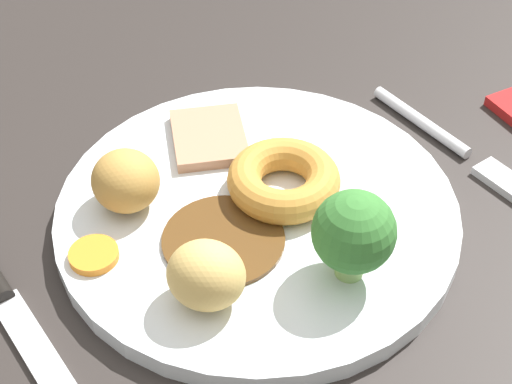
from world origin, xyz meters
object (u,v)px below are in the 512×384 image
object	(u,v)px
roast_potato_left	(126,181)
carrot_coin_front	(94,255)
yorkshire_pudding	(282,179)
roast_potato_right	(206,275)
broccoli_floret	(354,233)
meat_slice_main	(209,137)
knife	(0,290)
dinner_plate	(256,211)
fork	(454,145)

from	to	relation	value
roast_potato_left	carrot_coin_front	world-z (taller)	roast_potato_left
yorkshire_pudding	roast_potato_right	distance (cm)	10.16
roast_potato_right	broccoli_floret	size ratio (longest dim) A/B	0.76
roast_potato_left	meat_slice_main	bearing A→B (deg)	-161.32
roast_potato_left	knife	xyz separation A→B (cm)	(9.49, 1.53, -2.93)
dinner_plate	knife	bearing A→B (deg)	-10.52
fork	knife	distance (cm)	32.87
dinner_plate	knife	world-z (taller)	dinner_plate
roast_potato_left	carrot_coin_front	xyz separation A→B (cm)	(3.91, 3.14, -1.72)
dinner_plate	roast_potato_right	xyz separation A→B (cm)	(6.69, 5.05, 2.74)
dinner_plate	meat_slice_main	distance (cm)	7.28
yorkshire_pudding	dinner_plate	bearing A→B (deg)	-0.02
yorkshire_pudding	carrot_coin_front	bearing A→B (deg)	-6.36
carrot_coin_front	knife	distance (cm)	5.93
roast_potato_left	carrot_coin_front	distance (cm)	5.30
roast_potato_left	knife	size ratio (longest dim) A/B	0.24
fork	knife	bearing A→B (deg)	-101.49
dinner_plate	fork	world-z (taller)	dinner_plate
knife	roast_potato_right	bearing A→B (deg)	47.58
broccoli_floret	meat_slice_main	bearing A→B (deg)	-87.75
dinner_plate	roast_potato_left	size ratio (longest dim) A/B	5.88
dinner_plate	knife	xyz separation A→B (cm)	(16.41, -3.05, -0.25)
roast_potato_right	carrot_coin_front	xyz separation A→B (cm)	(4.14, -6.49, -1.78)
meat_slice_main	broccoli_floret	distance (cm)	15.49
roast_potato_right	meat_slice_main	bearing A→B (deg)	-121.26
broccoli_floret	yorkshire_pudding	bearing A→B (deg)	-95.38
yorkshire_pudding	broccoli_floret	world-z (taller)	broccoli_floret
meat_slice_main	knife	xyz separation A→B (cm)	(17.13, 4.11, -1.35)
fork	roast_potato_left	bearing A→B (deg)	-108.65
dinner_plate	roast_potato_right	world-z (taller)	roast_potato_right
roast_potato_right	broccoli_floret	world-z (taller)	broccoli_floret
dinner_plate	meat_slice_main	world-z (taller)	meat_slice_main
roast_potato_right	fork	xyz separation A→B (cm)	(-22.75, -3.01, -3.05)
roast_potato_left	carrot_coin_front	size ratio (longest dim) A/B	1.48
knife	broccoli_floret	bearing A→B (deg)	55.40
roast_potato_left	dinner_plate	bearing A→B (deg)	146.52
roast_potato_right	broccoli_floret	xyz separation A→B (cm)	(-8.01, 2.97, 1.36)
dinner_plate	knife	distance (cm)	16.69
meat_slice_main	fork	distance (cm)	17.94
roast_potato_right	knife	size ratio (longest dim) A/B	0.24
dinner_plate	meat_slice_main	bearing A→B (deg)	-95.77
meat_slice_main	roast_potato_right	world-z (taller)	roast_potato_right
meat_slice_main	roast_potato_right	size ratio (longest dim) A/B	1.38
yorkshire_pudding	roast_potato_left	bearing A→B (deg)	-26.97
carrot_coin_front	fork	world-z (taller)	carrot_coin_front
yorkshire_pudding	carrot_coin_front	world-z (taller)	yorkshire_pudding
yorkshire_pudding	roast_potato_left	world-z (taller)	roast_potato_left
yorkshire_pudding	fork	distance (cm)	14.30
dinner_plate	roast_potato_left	world-z (taller)	roast_potato_left
broccoli_floret	fork	distance (cm)	16.51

